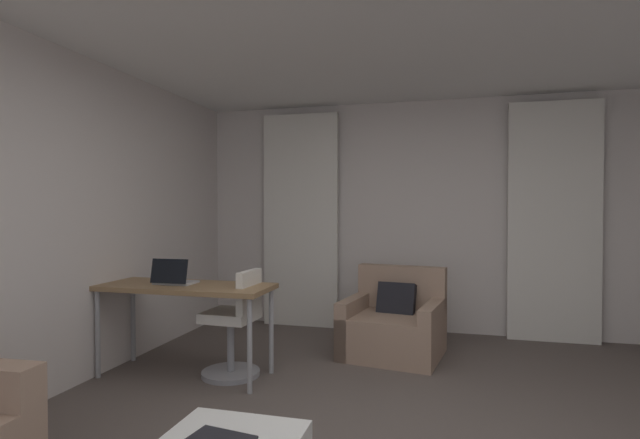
{
  "coord_description": "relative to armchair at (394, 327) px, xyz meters",
  "views": [
    {
      "loc": [
        0.28,
        -2.54,
        1.38
      ],
      "look_at": [
        -0.73,
        1.33,
        1.29
      ],
      "focal_mm": 26.99,
      "sensor_mm": 36.0,
      "label": 1
    }
  ],
  "objects": [
    {
      "name": "wall_window",
      "position": [
        0.18,
        1.01,
        1.03
      ],
      "size": [
        5.12,
        0.06,
        2.6
      ],
      "color": "silver",
      "rests_on": "ground"
    },
    {
      "name": "wall_left",
      "position": [
        -2.35,
        -2.02,
        1.03
      ],
      "size": [
        0.06,
        6.12,
        2.6
      ],
      "color": "silver",
      "rests_on": "ground"
    },
    {
      "name": "curtain_left_panel",
      "position": [
        -1.19,
        0.88,
        0.98
      ],
      "size": [
        0.9,
        0.06,
        2.5
      ],
      "color": "silver",
      "rests_on": "ground"
    },
    {
      "name": "curtain_right_panel",
      "position": [
        1.56,
        0.88,
        0.98
      ],
      "size": [
        0.9,
        0.06,
        2.5
      ],
      "color": "silver",
      "rests_on": "ground"
    },
    {
      "name": "armchair",
      "position": [
        0.0,
        0.0,
        0.0
      ],
      "size": [
        0.99,
        0.93,
        0.81
      ],
      "color": "#997A66",
      "rests_on": "ground"
    },
    {
      "name": "desk",
      "position": [
        -1.61,
        -1.01,
        0.42
      ],
      "size": [
        1.44,
        0.56,
        0.76
      ],
      "color": "olive",
      "rests_on": "ground"
    },
    {
      "name": "desk_chair",
      "position": [
        -1.21,
        -0.92,
        0.12
      ],
      "size": [
        0.48,
        0.48,
        0.88
      ],
      "color": "gray",
      "rests_on": "ground"
    },
    {
      "name": "laptop",
      "position": [
        -1.71,
        -1.02,
        0.53
      ],
      "size": [
        0.32,
        0.25,
        0.22
      ],
      "color": "#ADADB2",
      "rests_on": "desk"
    }
  ]
}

